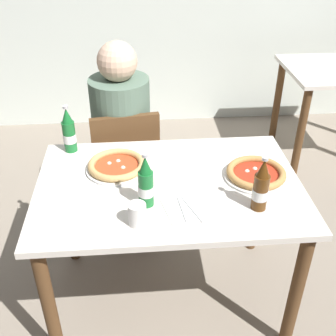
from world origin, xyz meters
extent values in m
plane|color=gray|center=(0.00, 0.00, 0.00)|extent=(8.00, 8.00, 0.00)
cube|color=silver|center=(0.00, 0.00, 0.73)|extent=(1.20, 0.80, 0.03)
cylinder|color=brown|center=(-0.54, -0.34, 0.36)|extent=(0.06, 0.06, 0.72)
cylinder|color=brown|center=(0.54, -0.34, 0.36)|extent=(0.06, 0.06, 0.72)
cylinder|color=brown|center=(-0.54, 0.34, 0.36)|extent=(0.06, 0.06, 0.72)
cylinder|color=brown|center=(0.54, 0.34, 0.36)|extent=(0.06, 0.06, 0.72)
cube|color=brown|center=(-0.22, 0.68, 0.43)|extent=(0.45, 0.45, 0.04)
cube|color=brown|center=(-0.20, 0.50, 0.65)|extent=(0.38, 0.09, 0.40)
cylinder|color=brown|center=(-0.08, 0.87, 0.21)|extent=(0.04, 0.04, 0.41)
cylinder|color=brown|center=(-0.42, 0.82, 0.21)|extent=(0.04, 0.04, 0.41)
cylinder|color=brown|center=(-0.03, 0.54, 0.21)|extent=(0.04, 0.04, 0.41)
cylinder|color=brown|center=(-0.37, 0.49, 0.21)|extent=(0.04, 0.04, 0.41)
cube|color=#2D3342|center=(-0.22, 0.66, 0.23)|extent=(0.32, 0.28, 0.45)
cylinder|color=slate|center=(-0.22, 0.66, 0.73)|extent=(0.34, 0.34, 0.55)
sphere|color=beige|center=(-0.22, 0.66, 1.10)|extent=(0.22, 0.22, 0.22)
cylinder|color=brown|center=(1.08, 1.12, 0.36)|extent=(0.06, 0.06, 0.72)
cylinder|color=brown|center=(1.08, 1.70, 0.36)|extent=(0.06, 0.06, 0.72)
cylinder|color=white|center=(-0.24, 0.13, 0.76)|extent=(0.29, 0.29, 0.01)
cylinder|color=#CC4723|center=(-0.24, 0.13, 0.77)|extent=(0.21, 0.21, 0.01)
torus|color=tan|center=(-0.24, 0.13, 0.78)|extent=(0.27, 0.27, 0.03)
sphere|color=silver|center=(-0.27, 0.16, 0.77)|extent=(0.02, 0.02, 0.02)
sphere|color=silver|center=(-0.21, 0.12, 0.77)|extent=(0.02, 0.02, 0.02)
sphere|color=silver|center=(-0.23, 0.18, 0.77)|extent=(0.02, 0.02, 0.02)
cylinder|color=white|center=(0.40, 0.01, 0.76)|extent=(0.29, 0.29, 0.01)
cylinder|color=#AD2D19|center=(0.40, 0.01, 0.77)|extent=(0.21, 0.21, 0.01)
torus|color=#B78447|center=(0.40, 0.01, 0.78)|extent=(0.27, 0.27, 0.03)
sphere|color=silver|center=(0.37, 0.04, 0.77)|extent=(0.02, 0.02, 0.02)
sphere|color=silver|center=(0.43, 0.00, 0.77)|extent=(0.02, 0.02, 0.02)
sphere|color=silver|center=(0.41, 0.06, 0.77)|extent=(0.02, 0.02, 0.02)
cylinder|color=#512D0F|center=(0.36, -0.21, 0.83)|extent=(0.06, 0.06, 0.16)
cone|color=#512D0F|center=(0.36, -0.21, 0.95)|extent=(0.05, 0.05, 0.07)
cylinder|color=#B7B7BC|center=(0.36, -0.21, 0.99)|extent=(0.03, 0.03, 0.01)
cylinder|color=white|center=(0.36, -0.21, 0.82)|extent=(0.07, 0.07, 0.04)
cylinder|color=#196B2D|center=(-0.11, -0.14, 0.83)|extent=(0.06, 0.06, 0.16)
cone|color=#196B2D|center=(-0.11, -0.14, 0.95)|extent=(0.05, 0.05, 0.07)
cylinder|color=#B7B7BC|center=(-0.11, -0.14, 0.99)|extent=(0.03, 0.03, 0.01)
cylinder|color=white|center=(-0.11, -0.14, 0.82)|extent=(0.07, 0.07, 0.04)
cylinder|color=#196B2D|center=(-0.47, 0.33, 0.83)|extent=(0.06, 0.06, 0.16)
cone|color=#196B2D|center=(-0.47, 0.33, 0.95)|extent=(0.05, 0.05, 0.07)
cylinder|color=#B7B7BC|center=(-0.47, 0.33, 0.99)|extent=(0.03, 0.03, 0.01)
cylinder|color=white|center=(-0.47, 0.33, 0.82)|extent=(0.07, 0.07, 0.04)
cube|color=white|center=(0.06, -0.20, 0.75)|extent=(0.21, 0.21, 0.00)
cube|color=silver|center=(0.08, -0.20, 0.76)|extent=(0.08, 0.18, 0.00)
cube|color=silver|center=(0.04, -0.20, 0.76)|extent=(0.03, 0.17, 0.00)
cylinder|color=white|center=(-0.15, -0.27, 0.80)|extent=(0.07, 0.07, 0.09)
camera|label=1|loc=(-0.13, -1.55, 1.85)|focal=44.92mm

